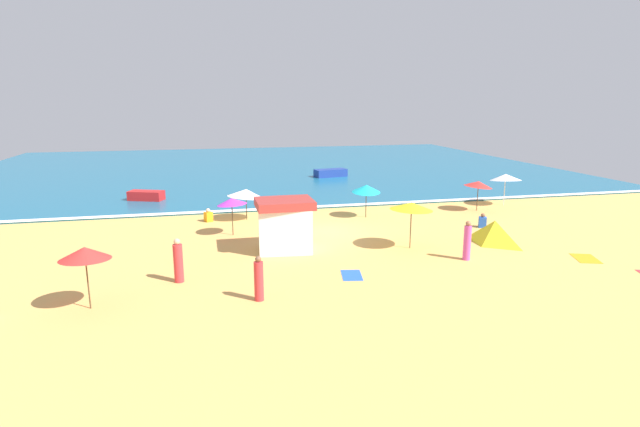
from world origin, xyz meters
The scene contains 21 objects.
ground_plane centered at (0.00, 0.00, 0.00)m, with size 60.00×60.00×0.00m, color #E0A856.
ocean_water centered at (0.00, 28.00, 0.05)m, with size 60.00×44.00×0.10m, color #196084.
wave_breaker_foam centered at (0.00, 6.30, 0.10)m, with size 57.00×0.70×0.01m, color white.
lifeguard_cabana centered at (-2.70, -2.98, 1.30)m, with size 2.72×2.26×2.54m.
beach_umbrella_0 centered at (-3.97, 3.91, 1.67)m, with size 2.89×2.86×2.04m.
beach_umbrella_1 centered at (-5.01, 0.50, 1.87)m, with size 2.21×2.20×2.11m.
beach_umbrella_2 centered at (-10.55, -8.37, 2.04)m, with size 2.17×2.18×2.30m.
beach_umbrella_3 centered at (13.93, 4.23, 1.98)m, with size 2.15×2.18×2.30m.
beach_umbrella_4 centered at (11.19, 3.07, 1.79)m, with size 2.11×2.09×2.07m.
beach_umbrella_5 centered at (3.41, -4.02, 2.13)m, with size 2.52×2.51×2.37m.
beach_umbrella_6 centered at (3.38, 2.89, 1.83)m, with size 1.94×1.97×2.15m.
beach_tent centered at (7.89, -4.28, 0.61)m, with size 2.31×2.74×1.22m.
beachgoer_0 centered at (9.15, -1.07, 0.35)m, with size 0.56×0.56×0.83m.
beachgoer_1 centered at (-7.58, -6.33, 0.86)m, with size 0.42×0.42×1.82m.
beachgoer_2 centered at (-4.64, -8.98, 0.79)m, with size 0.47×0.47×1.70m.
beachgoer_4 centered at (5.21, -6.34, 0.87)m, with size 0.36×0.36×1.84m.
beachgoer_5 centered at (-6.27, 3.99, 0.34)m, with size 0.56×0.56×0.81m.
beach_towel_0 centered at (10.71, -7.47, 0.01)m, with size 1.43×1.71×0.01m.
beach_towel_2 centered at (-0.55, -7.19, 0.01)m, with size 1.06×1.48×0.01m.
small_boat_0 centered at (5.29, 19.36, 0.45)m, with size 3.19×1.82×0.70m.
small_boat_1 centered at (-10.55, 11.31, 0.44)m, with size 2.67×1.88×0.67m.
Camera 1 is at (-6.40, -26.40, 7.22)m, focal length 28.24 mm.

